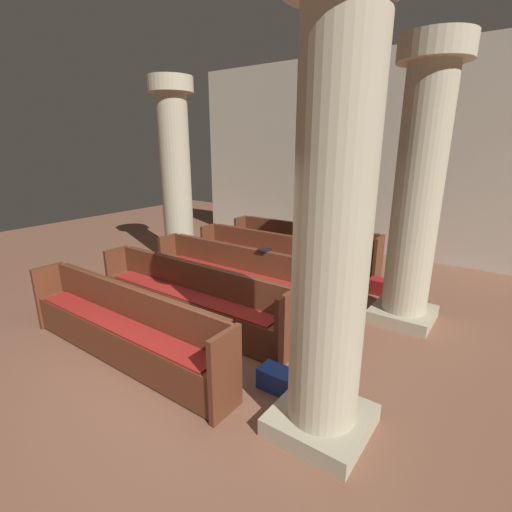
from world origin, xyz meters
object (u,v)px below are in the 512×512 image
Objects in this scene: kneeler_box_blue at (278,379)px; kneeler_box_red at (381,287)px; pew_row_3 at (189,294)px; hymn_book at (265,250)px; pew_row_2 at (237,273)px; pillar_far_side at (176,171)px; pew_row_0 at (302,244)px; pillar_aisle_rear at (333,220)px; pew_row_4 at (122,324)px; lectern at (338,240)px; pillar_aisle_side at (418,187)px; pew_row_1 at (274,257)px.

kneeler_box_red is at bearing 89.15° from kneeler_box_blue.
kneeler_box_blue is 1.05× the size of kneeler_box_red.
pew_row_3 is 1.43m from hymn_book.
pew_row_2 is 1.11m from pew_row_3.
pew_row_2 is 3.01m from pillar_far_side.
pew_row_0 is 8.55× the size of kneeler_box_red.
hymn_book is (-2.05, 2.06, -1.07)m from pillar_aisle_rear.
kneeler_box_blue is 3.29m from kneeler_box_red.
pew_row_3 is at bearing 90.00° from pew_row_4.
kneeler_box_red is at bearing 99.44° from pillar_aisle_rear.
pillar_far_side reaches higher than lectern.
lectern is (-2.05, 4.99, -1.53)m from pillar_aisle_rear.
pew_row_2 is at bearing -90.00° from pew_row_0.
kneeler_box_red is (-0.59, 0.80, -1.85)m from pillar_aisle_side.
pillar_aisle_rear is 4.04m from kneeler_box_red.
hymn_book reaches higher than pew_row_0.
pillar_far_side is (-2.42, 0.99, 1.49)m from pew_row_2.
pillar_aisle_side reaches higher than kneeler_box_blue.
pew_row_3 is 16.91× the size of hymn_book.
lectern is 2.78× the size of kneeler_box_red.
pew_row_0 is 0.87× the size of pillar_aisle_side.
kneeler_box_blue is at bearing -15.31° from pew_row_3.
pillar_aisle_rear is 5.61m from lectern.
pillar_far_side is at bearing 157.74° from pew_row_2.
kneeler_box_blue is (1.83, -1.61, -0.37)m from pew_row_2.
pew_row_2 is at bearing 138.67° from kneeler_box_blue.
pillar_aisle_side is (2.47, -0.23, 1.49)m from pew_row_1.
pew_row_4 is at bearing -128.56° from pillar_aisle_side.
pew_row_1 is at bearing 90.00° from pew_row_4.
pew_row_4 is 8.55× the size of kneeler_box_red.
pillar_aisle_side reaches higher than pew_row_0.
kneeler_box_blue is (1.83, -3.83, -0.37)m from pew_row_0.
pew_row_4 is 8.17× the size of kneeler_box_blue.
pew_row_3 reaches higher than kneeler_box_red.
pillar_aisle_side is at bearing 51.44° from pew_row_4.
pew_row_0 is 1.00× the size of pew_row_4.
pillar_aisle_rear is at bearing -67.68° from lectern.
pew_row_1 reaches higher than kneeler_box_red.
pew_row_2 and pew_row_3 have the same top height.
pew_row_0 is 3.33m from pew_row_3.
pew_row_4 is (0.00, -3.33, 0.00)m from pew_row_1.
pew_row_2 is 3.15m from lectern.
pillar_aisle_side reaches higher than hymn_book.
pew_row_3 is 3.51m from pillar_aisle_side.
pillar_aisle_rear reaches higher than hymn_book.
pew_row_2 reaches higher than kneeler_box_blue.
pillar_aisle_side and pillar_aisle_rear have the same top height.
pillar_aisle_side is at bearing 90.00° from pillar_aisle_rear.
pew_row_3 is at bearing -90.00° from pew_row_1.
lectern is 2.66× the size of kneeler_box_blue.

